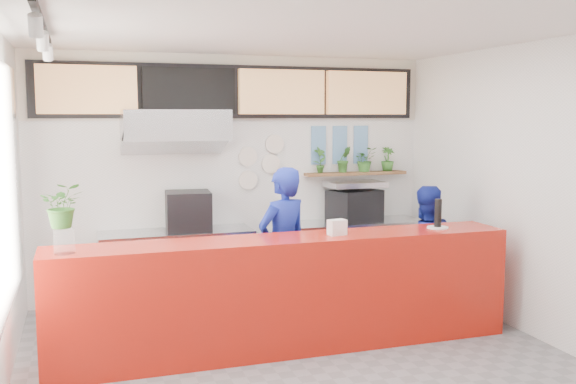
{
  "coord_description": "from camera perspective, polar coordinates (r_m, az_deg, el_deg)",
  "views": [
    {
      "loc": [
        -1.87,
        -5.32,
        2.25
      ],
      "look_at": [
        0.1,
        0.7,
        1.5
      ],
      "focal_mm": 40.0,
      "sensor_mm": 36.0,
      "label": 1
    }
  ],
  "objects": [
    {
      "name": "staff_right",
      "position": [
        7.42,
        12.0,
        -5.14
      ],
      "size": [
        0.76,
        0.62,
        1.48
      ],
      "primitive_type": "imported",
      "rotation": [
        0.0,
        0.0,
        3.06
      ],
      "color": "navy",
      "rests_on": "ground"
    },
    {
      "name": "track_rail",
      "position": [
        5.37,
        -21.03,
        13.69
      ],
      "size": [
        0.05,
        2.4,
        0.04
      ],
      "primitive_type": "cube",
      "color": "black",
      "rests_on": "ceiling"
    },
    {
      "name": "right_bench",
      "position": [
        8.44,
        5.9,
        -5.6
      ],
      "size": [
        1.8,
        0.6,
        0.9
      ],
      "primitive_type": "cube",
      "color": "#B2B5BA",
      "rests_on": "ground"
    },
    {
      "name": "photo_frame_a",
      "position": [
        8.35,
        2.73,
        5.03
      ],
      "size": [
        0.2,
        0.02,
        0.25
      ],
      "primitive_type": "cube",
      "color": "#598CBF",
      "rests_on": "wall_back"
    },
    {
      "name": "floor",
      "position": [
        6.08,
        1.2,
        -14.99
      ],
      "size": [
        5.0,
        5.0,
        0.0
      ],
      "primitive_type": "plane",
      "color": "slate",
      "rests_on": "ground"
    },
    {
      "name": "menu_board_mid_left",
      "position": [
        7.81,
        -8.78,
        8.87
      ],
      "size": [
        1.1,
        0.1,
        0.55
      ],
      "primitive_type": "cube",
      "color": "black",
      "rests_on": "wall_back"
    },
    {
      "name": "napkin_holder",
      "position": [
        6.26,
        4.39,
        -3.15
      ],
      "size": [
        0.19,
        0.13,
        0.15
      ],
      "primitive_type": "cube",
      "rotation": [
        0.0,
        0.0,
        0.17
      ],
      "color": "white",
      "rests_on": "service_counter"
    },
    {
      "name": "dec_plate_a",
      "position": [
        8.07,
        -3.58,
        3.18
      ],
      "size": [
        0.24,
        0.03,
        0.24
      ],
      "primitive_type": "cylinder",
      "rotation": [
        1.57,
        0.0,
        0.0
      ],
      "color": "silver",
      "rests_on": "wall_back"
    },
    {
      "name": "wall_right",
      "position": [
        6.93,
        21.13,
        0.08
      ],
      "size": [
        0.0,
        5.0,
        5.0
      ],
      "primitive_type": "plane",
      "rotation": [
        1.57,
        0.0,
        -1.57
      ],
      "color": "white",
      "rests_on": "ground"
    },
    {
      "name": "dec_plate_c",
      "position": [
        8.09,
        -3.57,
        1.06
      ],
      "size": [
        0.24,
        0.03,
        0.24
      ],
      "primitive_type": "cylinder",
      "rotation": [
        1.57,
        0.0,
        0.0
      ],
      "color": "silver",
      "rests_on": "wall_back"
    },
    {
      "name": "dec_plate_d",
      "position": [
        8.15,
        -1.2,
        4.29
      ],
      "size": [
        0.24,
        0.03,
        0.24
      ],
      "primitive_type": "cylinder",
      "rotation": [
        1.57,
        0.0,
        0.0
      ],
      "color": "silver",
      "rests_on": "wall_back"
    },
    {
      "name": "herb_d",
      "position": [
        8.69,
        8.84,
        2.91
      ],
      "size": [
        0.18,
        0.17,
        0.32
      ],
      "primitive_type": "imported",
      "rotation": [
        0.0,
        0.0,
        0.03
      ],
      "color": "#2F6523",
      "rests_on": "herb_shelf"
    },
    {
      "name": "herb_shelf",
      "position": [
        8.5,
        6.05,
        1.65
      ],
      "size": [
        1.4,
        0.18,
        0.04
      ],
      "primitive_type": "cube",
      "color": "brown",
      "rests_on": "wall_back"
    },
    {
      "name": "herb_b",
      "position": [
        8.42,
        5.01,
        2.92
      ],
      "size": [
        0.2,
        0.17,
        0.34
      ],
      "primitive_type": "imported",
      "rotation": [
        0.0,
        0.0,
        0.07
      ],
      "color": "#2F6523",
      "rests_on": "herb_shelf"
    },
    {
      "name": "herb_c",
      "position": [
        8.54,
        6.86,
        2.89
      ],
      "size": [
        0.3,
        0.27,
        0.33
      ],
      "primitive_type": "imported",
      "rotation": [
        0.0,
        0.0,
        0.05
      ],
      "color": "#2F6523",
      "rests_on": "herb_shelf"
    },
    {
      "name": "menu_board_mid_right",
      "position": [
        8.09,
        -0.55,
        8.88
      ],
      "size": [
        1.1,
        0.1,
        0.55
      ],
      "primitive_type": "cube",
      "color": "tan",
      "rests_on": "wall_back"
    },
    {
      "name": "menu_board_far_left",
      "position": [
        7.71,
        -17.42,
        8.67
      ],
      "size": [
        1.1,
        0.1,
        0.55
      ],
      "primitive_type": "cube",
      "color": "tan",
      "rests_on": "wall_back"
    },
    {
      "name": "prep_bench",
      "position": [
        7.81,
        -9.82,
        -6.68
      ],
      "size": [
        1.8,
        0.6,
        0.9
      ],
      "primitive_type": "cube",
      "color": "#B2B5BA",
      "rests_on": "ground"
    },
    {
      "name": "basil_vase",
      "position": [
        5.68,
        -19.4,
        -1.12
      ],
      "size": [
        0.35,
        0.3,
        0.38
      ],
      "primitive_type": "imported",
      "rotation": [
        0.0,
        0.0,
        -0.02
      ],
      "color": "#2F6523",
      "rests_on": "glass_vase"
    },
    {
      "name": "photo_frame_c",
      "position": [
        8.59,
        6.49,
        5.04
      ],
      "size": [
        0.2,
        0.02,
        0.25
      ],
      "primitive_type": "cube",
      "color": "#598CBF",
      "rests_on": "wall_back"
    },
    {
      "name": "herb_a",
      "position": [
        8.29,
        2.86,
        2.87
      ],
      "size": [
        0.21,
        0.18,
        0.34
      ],
      "primitive_type": "imported",
      "rotation": [
        0.0,
        0.0,
        0.37
      ],
      "color": "#2F6523",
      "rests_on": "herb_shelf"
    },
    {
      "name": "window_pane",
      "position": [
        5.68,
        -24.08,
        0.6
      ],
      "size": [
        0.04,
        2.2,
        1.9
      ],
      "primitive_type": "cube",
      "color": "silver",
      "rests_on": "wall_left"
    },
    {
      "name": "photo_frame_b",
      "position": [
        8.47,
        4.63,
        5.04
      ],
      "size": [
        0.2,
        0.02,
        0.25
      ],
      "primitive_type": "cube",
      "color": "#598CBF",
      "rests_on": "wall_back"
    },
    {
      "name": "soffit",
      "position": [
        8.01,
        -4.66,
        8.87
      ],
      "size": [
        4.8,
        0.04,
        0.65
      ],
      "primitive_type": "cube",
      "color": "black",
      "rests_on": "wall_back"
    },
    {
      "name": "espresso_tray",
      "position": [
        8.29,
        5.96,
        0.71
      ],
      "size": [
        0.72,
        0.5,
        0.07
      ],
      "primitive_type": "cube",
      "rotation": [
        0.0,
        0.0,
        0.01
      ],
      "color": "#B1B4B8",
      "rests_on": "espresso_machine"
    },
    {
      "name": "dec_plate_b",
      "position": [
        8.15,
        -1.54,
        2.53
      ],
      "size": [
        0.24,
        0.03,
        0.24
      ],
      "primitive_type": "cylinder",
      "rotation": [
        1.57,
        0.0,
        0.0
      ],
      "color": "silver",
      "rests_on": "wall_back"
    },
    {
      "name": "photo_frame_e",
      "position": [
        8.48,
        4.62,
        3.35
      ],
      "size": [
        0.2,
        0.02,
        0.25
      ],
      "primitive_type": "cube",
      "color": "#598CBF",
      "rests_on": "wall_back"
    },
    {
      "name": "menu_board_far_right",
      "position": [
        8.51,
        7.01,
        8.72
      ],
      "size": [
        1.1,
        0.1,
        0.55
      ],
      "primitive_type": "cube",
      "color": "tan",
      "rests_on": "wall_back"
    },
    {
      "name": "panini_oven",
      "position": [
        7.7,
        -8.85,
        -1.68
      ],
      "size": [
        0.56,
        0.56,
        0.46
      ],
      "primitive_type": "cube",
      "rotation": [
        0.0,
        0.0,
        -0.08
      ],
      "color": "black",
      "rests_on": "prep_bench"
    },
    {
      "name": "window_frame",
      "position": [
        5.68,
        -23.88,
        0.61
      ],
      "size": [
        0.03,
        2.3,
        2.0
      ],
      "primitive_type": "cube",
      "color": "#B2B5BA",
      "rests_on": "wall_left"
    },
    {
      "name": "cream_band",
      "position": [
        8.04,
        -4.71,
        9.22
      ],
      "size": [
        5.0,
        0.02,
        0.8
      ],
      "primitive_type": "cube",
      "color": "beige",
      "rests_on": "wall_back"
    },
    {
      "name": "photo_frame_f",
      "position": [
        8.6,
        6.46,
        3.37
      ],
      "size": [
        0.2,
        0.02,
        0.25
      ],
      "primitive_type": "cube",
      "color": "#598CBF",
      "rests_on": "wall_back"
    },
    {
      "name": "white_plate",
      "position": [
        6.8,
        13.16,
        -3.09
      ],
      "size": [
        0.28,
        0.28,
        0.02
      ],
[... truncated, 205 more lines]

